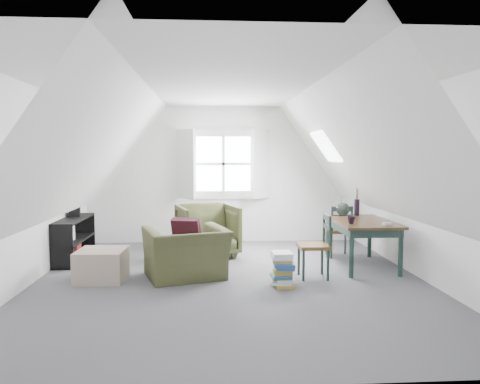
{
  "coord_description": "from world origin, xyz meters",
  "views": [
    {
      "loc": [
        -0.26,
        -5.89,
        1.63
      ],
      "look_at": [
        0.17,
        0.6,
        1.1
      ],
      "focal_mm": 35.0,
      "sensor_mm": 36.0,
      "label": 1
    }
  ],
  "objects": [
    {
      "name": "floor",
      "position": [
        0.0,
        0.0,
        0.0
      ],
      "size": [
        5.5,
        5.5,
        0.0
      ],
      "primitive_type": "plane",
      "color": "#535258",
      "rests_on": "ground"
    },
    {
      "name": "ceiling",
      "position": [
        0.0,
        0.0,
        2.5
      ],
      "size": [
        5.5,
        5.5,
        0.0
      ],
      "primitive_type": "plane",
      "rotation": [
        3.14,
        0.0,
        0.0
      ],
      "color": "white",
      "rests_on": "wall_back"
    },
    {
      "name": "wall_back",
      "position": [
        0.0,
        2.75,
        1.25
      ],
      "size": [
        5.0,
        0.0,
        5.0
      ],
      "primitive_type": "plane",
      "rotation": [
        1.57,
        0.0,
        0.0
      ],
      "color": "white",
      "rests_on": "ground"
    },
    {
      "name": "wall_front",
      "position": [
        0.0,
        -2.75,
        1.25
      ],
      "size": [
        5.0,
        0.0,
        5.0
      ],
      "primitive_type": "plane",
      "rotation": [
        -1.57,
        0.0,
        0.0
      ],
      "color": "white",
      "rests_on": "ground"
    },
    {
      "name": "wall_left",
      "position": [
        -2.5,
        0.0,
        1.25
      ],
      "size": [
        0.0,
        5.5,
        5.5
      ],
      "primitive_type": "plane",
      "rotation": [
        1.57,
        0.0,
        1.57
      ],
      "color": "white",
      "rests_on": "ground"
    },
    {
      "name": "wall_right",
      "position": [
        2.5,
        0.0,
        1.25
      ],
      "size": [
        0.0,
        5.5,
        5.5
      ],
      "primitive_type": "plane",
      "rotation": [
        1.57,
        0.0,
        -1.57
      ],
      "color": "white",
      "rests_on": "ground"
    },
    {
      "name": "slope_left",
      "position": [
        -1.55,
        0.0,
        1.78
      ],
      "size": [
        3.19,
        5.5,
        4.48
      ],
      "primitive_type": "plane",
      "rotation": [
        0.0,
        2.19,
        0.0
      ],
      "color": "white",
      "rests_on": "wall_left"
    },
    {
      "name": "slope_right",
      "position": [
        1.55,
        0.0,
        1.78
      ],
      "size": [
        3.19,
        5.5,
        4.48
      ],
      "primitive_type": "plane",
      "rotation": [
        0.0,
        -2.19,
        0.0
      ],
      "color": "white",
      "rests_on": "wall_right"
    },
    {
      "name": "dormer_window",
      "position": [
        0.0,
        2.68,
        1.45
      ],
      "size": [
        1.71,
        0.35,
        1.3
      ],
      "color": "white",
      "rests_on": "wall_back"
    },
    {
      "name": "skylight",
      "position": [
        1.55,
        1.3,
        1.75
      ],
      "size": [
        0.35,
        0.75,
        0.47
      ],
      "primitive_type": "cube",
      "rotation": [
        0.0,
        0.95,
        0.0
      ],
      "color": "white",
      "rests_on": "slope_right"
    },
    {
      "name": "armchair_near",
      "position": [
        -0.57,
        0.2,
        0.0
      ],
      "size": [
        1.24,
        1.15,
        0.66
      ],
      "primitive_type": "imported",
      "rotation": [
        0.0,
        0.0,
        3.45
      ],
      "color": "#404422",
      "rests_on": "floor"
    },
    {
      "name": "armchair_far",
      "position": [
        -0.3,
        1.54,
        0.0
      ],
      "size": [
        1.09,
        1.11,
        0.83
      ],
      "primitive_type": "imported",
      "rotation": [
        0.0,
        0.0,
        0.26
      ],
      "color": "#404422",
      "rests_on": "floor"
    },
    {
      "name": "throw_pillow",
      "position": [
        -0.57,
        0.35,
        0.59
      ],
      "size": [
        0.41,
        0.31,
        0.39
      ],
      "primitive_type": "cube",
      "rotation": [
        0.31,
        0.0,
        -0.27
      ],
      "color": "#3B101E",
      "rests_on": "armchair_near"
    },
    {
      "name": "ottoman",
      "position": [
        -1.65,
        0.16,
        0.2
      ],
      "size": [
        0.62,
        0.62,
        0.4
      ],
      "primitive_type": "cube",
      "rotation": [
        0.0,
        0.0,
        -0.04
      ],
      "color": "tan",
      "rests_on": "floor"
    },
    {
      "name": "dining_table",
      "position": [
        1.94,
        0.67,
        0.59
      ],
      "size": [
        0.81,
        1.35,
        0.67
      ],
      "rotation": [
        0.0,
        0.0,
        0.08
      ],
      "color": "#36200F",
      "rests_on": "floor"
    },
    {
      "name": "demijohn",
      "position": [
        1.79,
        1.12,
        0.79
      ],
      "size": [
        0.2,
        0.2,
        0.29
      ],
      "rotation": [
        0.0,
        0.0,
        -0.23
      ],
      "color": "silver",
      "rests_on": "dining_table"
    },
    {
      "name": "vase_twigs",
      "position": [
        2.04,
        1.22,
        0.81
      ],
      "size": [
        0.08,
        0.09,
        0.63
      ],
      "rotation": [
        0.0,
        0.0,
        0.09
      ],
      "color": "black",
      "rests_on": "dining_table"
    },
    {
      "name": "cup",
      "position": [
        1.69,
        0.37,
        0.67
      ],
      "size": [
        0.12,
        0.12,
        0.1
      ],
      "primitive_type": "imported",
      "rotation": [
        0.0,
        0.0,
        0.15
      ],
      "color": "black",
      "rests_on": "dining_table"
    },
    {
      "name": "paper_box",
      "position": [
        2.14,
        0.22,
        0.69
      ],
      "size": [
        0.12,
        0.09,
        0.04
      ],
      "primitive_type": "cube",
      "rotation": [
        0.0,
        0.0,
        0.15
      ],
      "color": "white",
      "rests_on": "dining_table"
    },
    {
      "name": "dining_chair_far",
      "position": [
        1.79,
        1.33,
        0.43
      ],
      "size": [
        0.39,
        0.39,
        0.82
      ],
      "rotation": [
        0.0,
        0.0,
        3.0
      ],
      "color": "brown",
      "rests_on": "floor"
    },
    {
      "name": "dining_chair_near",
      "position": [
        1.13,
        0.11,
        0.44
      ],
      "size": [
        0.39,
        0.39,
        0.84
      ],
      "rotation": [
        0.0,
        0.0,
        -1.29
      ],
      "color": "brown",
      "rests_on": "floor"
    },
    {
      "name": "media_shelf",
      "position": [
        -2.39,
        1.31,
        0.3
      ],
      "size": [
        0.43,
        1.28,
        0.65
      ],
      "rotation": [
        0.0,
        0.0,
        -0.06
      ],
      "color": "black",
      "rests_on": "floor"
    },
    {
      "name": "electronics_box",
      "position": [
        -2.39,
        1.61,
        0.73
      ],
      "size": [
        0.21,
        0.26,
        0.18
      ],
      "primitive_type": "cube",
      "rotation": [
        0.0,
        0.0,
        0.21
      ],
      "color": "black",
      "rests_on": "media_shelf"
    },
    {
      "name": "magazine_stack",
      "position": [
        0.64,
        -0.26,
        0.21
      ],
      "size": [
        0.31,
        0.37,
        0.42
      ],
      "rotation": [
        0.0,
        0.0,
        0.19
      ],
      "color": "#B29933",
      "rests_on": "floor"
    }
  ]
}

